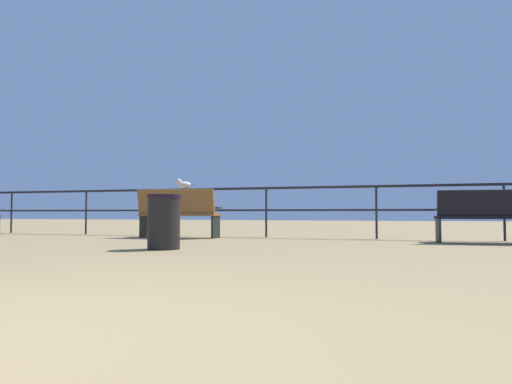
{
  "coord_description": "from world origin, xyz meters",
  "views": [
    {
      "loc": [
        1.61,
        -1.27,
        0.5
      ],
      "look_at": [
        -1.19,
        7.58,
        0.92
      ],
      "focal_mm": 32.66,
      "sensor_mm": 36.0,
      "label": 1
    }
  ],
  "objects_px": {
    "bench_near_right": "(483,214)",
    "seagull_on_rail": "(184,184)",
    "trash_bin": "(164,222)",
    "bench_near_left": "(178,211)"
  },
  "relations": [
    {
      "from": "bench_near_left",
      "to": "trash_bin",
      "type": "distance_m",
      "value": 3.0
    },
    {
      "from": "trash_bin",
      "to": "bench_near_right",
      "type": "bearing_deg",
      "value": 31.7
    },
    {
      "from": "bench_near_right",
      "to": "seagull_on_rail",
      "type": "distance_m",
      "value": 6.0
    },
    {
      "from": "bench_near_right",
      "to": "seagull_on_rail",
      "type": "bearing_deg",
      "value": 172.5
    },
    {
      "from": "bench_near_right",
      "to": "seagull_on_rail",
      "type": "xyz_separation_m",
      "value": [
        -5.91,
        0.78,
        0.66
      ]
    },
    {
      "from": "bench_near_right",
      "to": "trash_bin",
      "type": "height_order",
      "value": "bench_near_right"
    },
    {
      "from": "bench_near_right",
      "to": "trash_bin",
      "type": "distance_m",
      "value": 5.24
    },
    {
      "from": "bench_near_right",
      "to": "trash_bin",
      "type": "relative_size",
      "value": 1.96
    },
    {
      "from": "bench_near_left",
      "to": "trash_bin",
      "type": "height_order",
      "value": "bench_near_left"
    },
    {
      "from": "bench_near_left",
      "to": "bench_near_right",
      "type": "relative_size",
      "value": 1.12
    }
  ]
}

